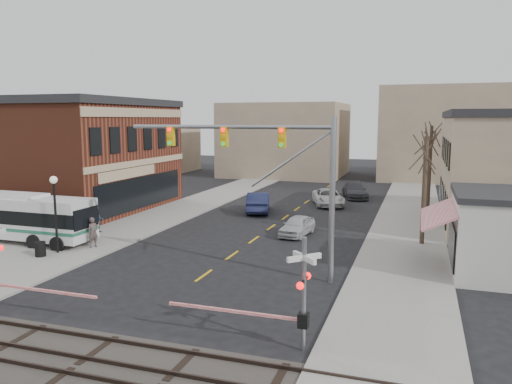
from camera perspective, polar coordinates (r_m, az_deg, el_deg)
ground at (r=24.11m, az=-7.99°, el=-10.84°), size 160.00×160.00×0.00m
sidewalk_west at (r=45.59m, az=-7.58°, el=-1.62°), size 5.00×60.00×0.12m
sidewalk_east at (r=41.12m, az=17.02°, el=-3.00°), size 5.00×60.00×0.12m
ballast_strip at (r=17.86m, az=-20.03°, el=-18.30°), size 160.00×5.00×0.06m
rail_tracks at (r=17.82m, az=-20.04°, el=-18.04°), size 160.00×3.91×0.14m
tree_east_a at (r=32.66m, az=18.67°, el=0.17°), size 0.28×0.28×6.75m
tree_east_b at (r=38.64m, az=19.07°, el=1.02°), size 0.28×0.28×6.30m
tree_east_c at (r=46.55m, az=19.25°, el=2.74°), size 0.28×0.28×7.20m
transit_bus at (r=35.87m, az=-26.21°, el=-2.47°), size 11.59×2.60×2.98m
traffic_signal_mast at (r=24.45m, az=2.00°, el=3.39°), size 10.81×0.30×8.00m
rr_crossing_east at (r=17.37m, az=4.08°, el=-11.60°), size 5.60×1.36×4.00m
street_lamp at (r=31.08m, az=-22.03°, el=-0.69°), size 0.44×0.44×4.53m
trash_bin at (r=31.15m, az=-23.43°, el=-6.00°), size 0.60×0.60×0.84m
car_a at (r=34.25m, az=4.73°, el=-3.85°), size 2.03×4.11×1.35m
car_b at (r=42.57m, az=0.25°, el=-1.17°), size 3.15×5.48×1.71m
car_c at (r=46.36m, az=8.24°, el=-0.61°), size 4.03×5.87×1.49m
car_d at (r=51.19m, az=11.25°, el=0.16°), size 3.45×5.53×1.49m
pedestrian_near at (r=32.07m, az=-18.12°, el=-4.40°), size 0.67×0.79×1.85m
pedestrian_far at (r=36.13m, az=-17.64°, el=-3.12°), size 1.03×1.02×1.68m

